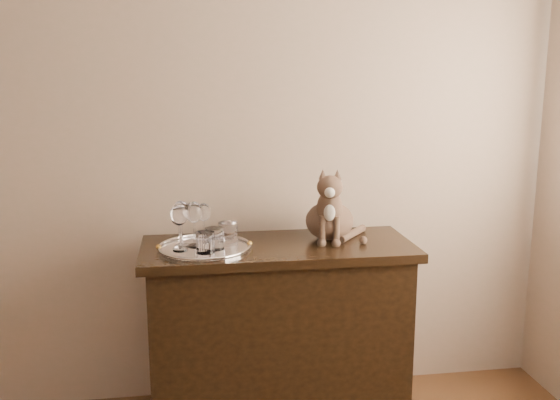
% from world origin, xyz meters
% --- Properties ---
extents(wall_back, '(4.00, 0.10, 2.70)m').
position_xyz_m(wall_back, '(0.00, 2.25, 1.35)').
color(wall_back, tan).
rests_on(wall_back, ground).
extents(sideboard, '(1.20, 0.50, 0.85)m').
position_xyz_m(sideboard, '(0.60, 1.94, 0.42)').
color(sideboard, black).
rests_on(sideboard, ground).
extents(tray, '(0.40, 0.40, 0.01)m').
position_xyz_m(tray, '(0.28, 1.91, 0.85)').
color(tray, silver).
rests_on(tray, sideboard).
extents(wine_glass_a, '(0.08, 0.08, 0.20)m').
position_xyz_m(wine_glass_a, '(0.18, 1.95, 0.96)').
color(wine_glass_a, white).
rests_on(wine_glass_a, tray).
extents(wine_glass_b, '(0.06, 0.06, 0.17)m').
position_xyz_m(wine_glass_b, '(0.28, 2.02, 0.94)').
color(wine_glass_b, white).
rests_on(wine_glass_b, tray).
extents(wine_glass_c, '(0.08, 0.08, 0.20)m').
position_xyz_m(wine_glass_c, '(0.17, 1.89, 0.96)').
color(wine_glass_c, silver).
rests_on(wine_glass_c, tray).
extents(wine_glass_d, '(0.07, 0.07, 0.20)m').
position_xyz_m(wine_glass_d, '(0.24, 1.94, 0.96)').
color(wine_glass_d, white).
rests_on(wine_glass_d, tray).
extents(tumbler_a, '(0.08, 0.08, 0.09)m').
position_xyz_m(tumbler_a, '(0.32, 1.88, 0.90)').
color(tumbler_a, white).
rests_on(tumbler_a, tray).
extents(tumbler_b, '(0.08, 0.08, 0.09)m').
position_xyz_m(tumbler_b, '(0.28, 1.83, 0.90)').
color(tumbler_b, silver).
rests_on(tumbler_b, tray).
extents(tumbler_c, '(0.09, 0.09, 0.10)m').
position_xyz_m(tumbler_c, '(0.38, 1.95, 0.91)').
color(tumbler_c, silver).
rests_on(tumbler_c, tray).
extents(cat, '(0.40, 0.38, 0.34)m').
position_xyz_m(cat, '(0.85, 2.00, 1.02)').
color(cat, '#4D3B2E').
rests_on(cat, sideboard).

